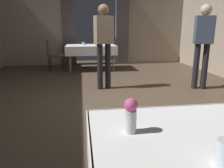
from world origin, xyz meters
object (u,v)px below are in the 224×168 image
object	(u,v)px
flower_vase_mid	(95,42)
person_diner_standing_aside	(104,40)
dining_table_near	(212,155)
flower_vase_near	(131,114)
glass_mid_b	(83,43)
chair_mid_left	(53,54)
person_waiter_by_doorway	(203,40)
dining_table_mid	(91,48)

from	to	relation	value
flower_vase_mid	person_diner_standing_aside	distance (m)	2.09
dining_table_near	person_diner_standing_aside	size ratio (longest dim) A/B	0.73
dining_table_near	flower_vase_near	distance (m)	0.47
dining_table_near	flower_vase_near	xyz separation A→B (m)	(-0.41, 0.09, 0.21)
flower_vase_near	glass_mid_b	bearing A→B (deg)	91.52
chair_mid_left	person_diner_standing_aside	world-z (taller)	person_diner_standing_aside
flower_vase_mid	glass_mid_b	world-z (taller)	flower_vase_mid
glass_mid_b	flower_vase_mid	bearing A→B (deg)	-46.53
chair_mid_left	flower_vase_mid	distance (m)	1.31
flower_vase_near	person_waiter_by_doorway	xyz separation A→B (m)	(2.24, 3.22, 0.17)
chair_mid_left	glass_mid_b	distance (m)	0.99
chair_mid_left	flower_vase_mid	xyz separation A→B (m)	(1.26, -0.10, 0.33)
dining_table_near	chair_mid_left	bearing A→B (deg)	104.40
dining_table_near	person_waiter_by_doorway	xyz separation A→B (m)	(1.83, 3.31, 0.38)
flower_vase_mid	person_diner_standing_aside	size ratio (longest dim) A/B	0.10
glass_mid_b	person_waiter_by_doorway	world-z (taller)	person_waiter_by_doorway
dining_table_mid	person_waiter_by_doorway	xyz separation A→B (m)	(2.17, -2.53, 0.36)
flower_vase_near	glass_mid_b	size ratio (longest dim) A/B	2.22
glass_mid_b	dining_table_near	bearing A→B (deg)	-84.64
dining_table_near	person_waiter_by_doorway	bearing A→B (deg)	61.12
flower_vase_near	flower_vase_mid	world-z (taller)	flower_vase_near
glass_mid_b	person_waiter_by_doorway	distance (m)	3.64
dining_table_mid	flower_vase_mid	distance (m)	0.27
flower_vase_mid	person_waiter_by_doorway	distance (m)	3.14
glass_mid_b	chair_mid_left	bearing A→B (deg)	-164.22
person_waiter_by_doorway	dining_table_near	bearing A→B (deg)	-118.88
dining_table_near	person_diner_standing_aside	xyz separation A→B (m)	(-0.18, 3.60, 0.38)
dining_table_near	chair_mid_left	world-z (taller)	chair_mid_left
flower_vase_mid	person_diner_standing_aside	bearing A→B (deg)	-88.87
glass_mid_b	person_diner_standing_aside	world-z (taller)	person_diner_standing_aside
dining_table_near	dining_table_mid	bearing A→B (deg)	93.39
person_diner_standing_aside	person_waiter_by_doorway	bearing A→B (deg)	-8.08
dining_table_mid	flower_vase_mid	size ratio (longest dim) A/B	8.91
dining_table_near	glass_mid_b	bearing A→B (deg)	95.36
dining_table_mid	person_diner_standing_aside	bearing A→B (deg)	-85.82
flower_vase_mid	glass_mid_b	distance (m)	0.50
glass_mid_b	person_waiter_by_doorway	xyz separation A→B (m)	(2.40, -2.73, 0.23)
dining_table_mid	glass_mid_b	world-z (taller)	glass_mid_b
glass_mid_b	person_diner_standing_aside	size ratio (longest dim) A/B	0.05
dining_table_mid	chair_mid_left	bearing A→B (deg)	-176.83
dining_table_mid	chair_mid_left	size ratio (longest dim) A/B	1.62
chair_mid_left	flower_vase_near	world-z (taller)	flower_vase_near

